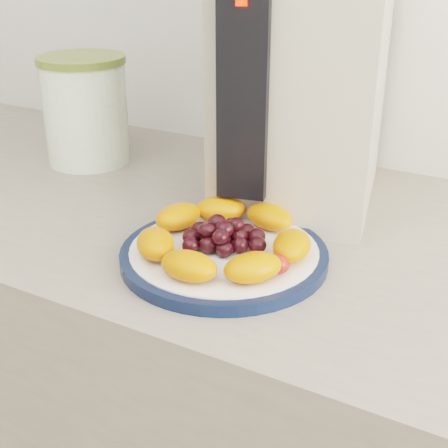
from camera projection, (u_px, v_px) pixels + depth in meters
The scene contains 9 objects.
counter at pixel (201, 438), 1.11m from camera, with size 3.50×0.60×0.90m, color gray.
plate_rim at pixel (224, 255), 0.76m from camera, with size 0.25×0.25×0.01m, color #0F1C3B.
plate_face at pixel (224, 255), 0.76m from camera, with size 0.23×0.23×0.02m, color white.
canister at pixel (86, 114), 1.07m from camera, with size 0.14×0.14×0.17m, color #397414.
canister_lid at pixel (81, 60), 1.03m from camera, with size 0.15×0.15×0.01m, color olive.
appliance_body at pixel (306, 75), 0.88m from camera, with size 0.21×0.29×0.37m, color #B0A895.
appliance_panel at pixel (243, 93), 0.76m from camera, with size 0.06×0.02×0.27m, color black.
appliance_led at pixel (242, 3), 0.71m from camera, with size 0.01×0.01×0.01m, color #FF0C05.
fruit_plate at pixel (224, 237), 0.75m from camera, with size 0.22×0.22×0.04m.
Camera 1 is at (0.45, 0.48, 1.27)m, focal length 50.00 mm.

